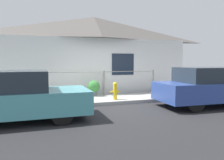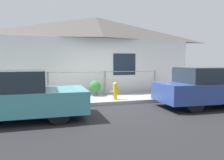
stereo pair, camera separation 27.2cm
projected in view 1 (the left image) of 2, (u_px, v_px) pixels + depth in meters
ground_plane at (116, 105)px, 8.02m from camera, size 60.00×60.00×0.00m
sidewalk at (109, 99)px, 8.86m from camera, size 24.00×1.79×0.13m
house at (95, 33)px, 10.80m from camera, size 9.31×2.23×3.80m
fence at (104, 82)px, 9.51m from camera, size 4.90×0.10×1.07m
car_left at (7, 97)px, 5.72m from camera, size 4.17×1.69×1.35m
car_right at (213, 87)px, 7.84m from camera, size 4.26×1.75×1.39m
fire_hydrant at (115, 90)px, 8.39m from camera, size 0.36×0.16×0.68m
potted_plant_near_hydrant at (94, 87)px, 9.27m from camera, size 0.52×0.52×0.66m
potted_plant_by_fence at (28, 94)px, 7.96m from camera, size 0.38×0.38×0.53m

